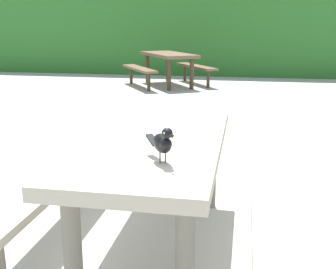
% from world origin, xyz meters
% --- Properties ---
extents(ground_plane, '(60.00, 60.00, 0.00)m').
position_xyz_m(ground_plane, '(0.00, 0.00, 0.00)').
color(ground_plane, '#B7B5AD').
extents(hedge_wall, '(28.00, 2.08, 2.07)m').
position_xyz_m(hedge_wall, '(0.00, 10.23, 1.04)').
color(hedge_wall, '#2D6B28').
rests_on(hedge_wall, ground).
extents(picnic_table_foreground, '(1.70, 1.81, 0.74)m').
position_xyz_m(picnic_table_foreground, '(0.18, 0.05, 0.56)').
color(picnic_table_foreground, '#B2A893').
rests_on(picnic_table_foreground, ground).
extents(bird_grackle, '(0.19, 0.25, 0.18)m').
position_xyz_m(bird_grackle, '(0.32, -0.44, 0.84)').
color(bird_grackle, black).
rests_on(bird_grackle, picnic_table_foreground).
extents(picnic_table_mid_left, '(2.34, 2.34, 0.74)m').
position_xyz_m(picnic_table_mid_left, '(-1.13, 7.28, 0.56)').
color(picnic_table_mid_left, brown).
rests_on(picnic_table_mid_left, ground).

